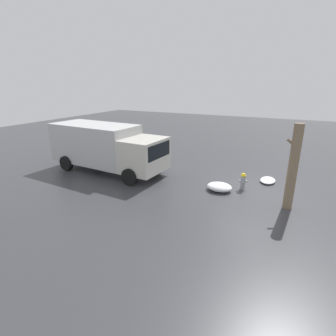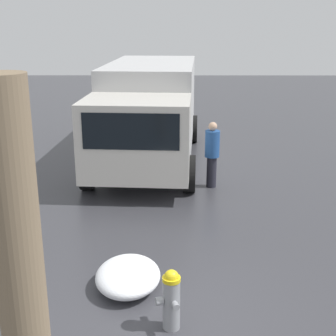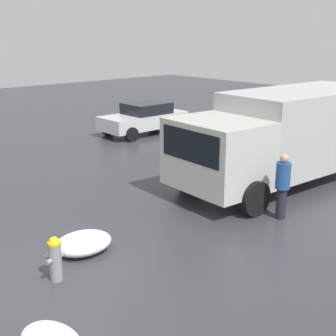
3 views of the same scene
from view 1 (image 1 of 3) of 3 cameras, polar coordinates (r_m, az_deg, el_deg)
ground_plane at (r=13.75m, az=15.84°, el=-4.49°), size 60.00×60.00×0.00m
fire_hydrant at (r=13.58m, az=16.00°, el=-2.75°), size 0.44×0.34×0.87m
tree_trunk at (r=11.86m, az=25.55°, el=0.12°), size 0.59×0.39×3.62m
delivery_truck at (r=16.08m, az=-13.42°, el=4.69°), size 7.38×3.11×2.76m
pedestrian at (r=16.18m, az=-2.90°, el=2.93°), size 0.36×0.36×1.63m
snow_pile_by_hydrant at (r=15.17m, az=20.89°, el=-2.50°), size 0.77×1.21×0.19m
snow_pile_curbside at (r=13.26m, az=11.12°, el=-4.05°), size 1.24×1.00×0.39m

